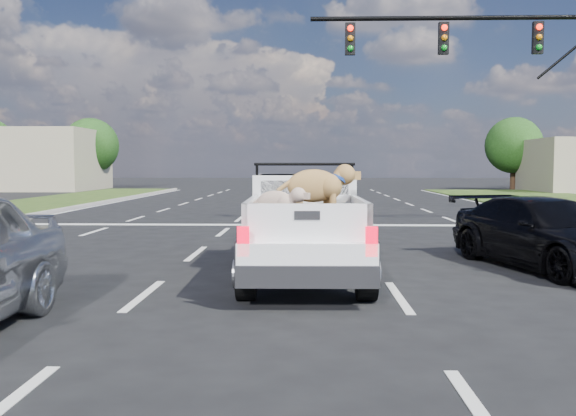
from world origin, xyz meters
The scene contains 8 objects.
ground centered at (0.00, 0.00, 0.00)m, with size 160.00×160.00×0.00m, color black.
road_markings centered at (0.00, 6.56, 0.01)m, with size 17.75×60.00×0.01m.
traffic_signal centered at (7.20, 10.50, 4.73)m, with size 9.11×0.31×7.00m.
building_left centered at (-20.00, 36.00, 2.20)m, with size 10.00×8.00×4.40m, color tan.
tree_far_c centered at (-16.00, 38.00, 3.29)m, with size 4.20×4.20×5.40m.
tree_far_d centered at (16.00, 38.00, 3.29)m, with size 4.20×4.20×5.40m.
pickup_truck centered at (0.46, 1.73, 0.86)m, with size 1.92×4.93×1.84m.
black_coupe centered at (4.67, 2.42, 0.62)m, with size 1.73×4.25×1.23m, color black.
Camera 1 is at (0.49, -8.22, 1.79)m, focal length 38.00 mm.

